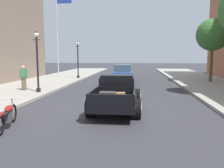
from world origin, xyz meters
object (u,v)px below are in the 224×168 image
at_px(motorcycle_parked, 7,115).
at_px(car_background_blue, 123,74).
at_px(flagpole, 59,25).
at_px(pedestrian_sidewalk_left, 24,76).
at_px(hotrod_truck_black, 117,93).
at_px(street_lamp_far, 78,57).
at_px(street_tree_second, 213,35).
at_px(street_lamp_near, 37,57).

xyz_separation_m(motorcycle_parked, car_background_blue, (3.03, 14.03, 0.33)).
bearing_deg(flagpole, pedestrian_sidewalk_left, -84.92).
xyz_separation_m(car_background_blue, flagpole, (-7.11, 3.27, 5.00)).
bearing_deg(car_background_blue, hotrod_truck_black, -87.83).
distance_m(hotrod_truck_black, street_lamp_far, 14.23).
xyz_separation_m(street_lamp_far, street_tree_second, (12.78, -2.10, 1.90)).
bearing_deg(street_tree_second, motorcycle_parked, -127.55).
height_order(street_lamp_near, street_lamp_far, same).
bearing_deg(pedestrian_sidewalk_left, car_background_blue, 47.00).
distance_m(street_lamp_far, street_tree_second, 13.09).
xyz_separation_m(hotrod_truck_black, street_tree_second, (7.52, 11.02, 3.53)).
distance_m(hotrod_truck_black, car_background_blue, 10.79).
relative_size(hotrod_truck_black, motorcycle_parked, 2.39).
bearing_deg(street_tree_second, pedestrian_sidewalk_left, -153.98).
bearing_deg(motorcycle_parked, car_background_blue, 77.80).
bearing_deg(hotrod_truck_black, flagpole, 118.16).
bearing_deg(street_lamp_near, car_background_blue, 55.84).
xyz_separation_m(motorcycle_parked, flagpole, (-4.08, 17.29, 5.33)).
xyz_separation_m(pedestrian_sidewalk_left, street_tree_second, (14.15, 6.91, 3.20)).
bearing_deg(street_lamp_near, pedestrian_sidewalk_left, 154.62).
bearing_deg(pedestrian_sidewalk_left, street_lamp_far, 81.33).
xyz_separation_m(pedestrian_sidewalk_left, flagpole, (-0.88, 9.95, 4.68)).
bearing_deg(street_tree_second, street_lamp_far, 170.68).
relative_size(flagpole, street_tree_second, 1.64).
bearing_deg(street_lamp_near, flagpole, 101.61).
distance_m(car_background_blue, street_lamp_far, 5.62).
height_order(hotrod_truck_black, street_lamp_near, street_lamp_near).
distance_m(car_background_blue, pedestrian_sidewalk_left, 9.14).
relative_size(hotrod_truck_black, street_lamp_near, 1.29).
height_order(motorcycle_parked, street_lamp_near, street_lamp_near).
height_order(pedestrian_sidewalk_left, street_tree_second, street_tree_second).
height_order(street_lamp_far, flagpole, flagpole).
distance_m(street_lamp_near, street_lamp_far, 9.62).
bearing_deg(street_lamp_far, street_tree_second, -9.32).
relative_size(hotrod_truck_black, flagpole, 0.54).
relative_size(car_background_blue, street_tree_second, 0.77).
relative_size(street_lamp_near, flagpole, 0.42).
bearing_deg(motorcycle_parked, street_lamp_near, 105.86).
bearing_deg(hotrod_truck_black, street_lamp_near, 146.85).
relative_size(motorcycle_parked, car_background_blue, 0.48).
bearing_deg(flagpole, street_tree_second, -11.41).
bearing_deg(flagpole, street_lamp_near, -78.39).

